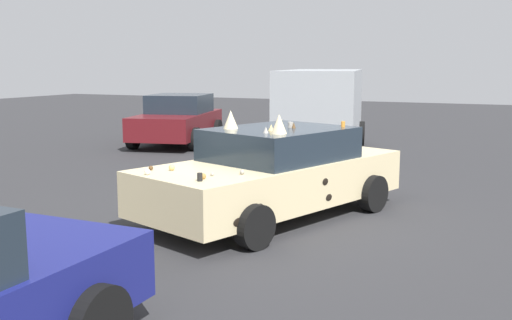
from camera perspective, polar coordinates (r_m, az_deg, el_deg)
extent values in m
plane|color=#2D2D30|center=(9.53, 1.65, -5.47)|extent=(60.00, 60.00, 0.00)
cube|color=beige|center=(9.40, 1.67, -1.99)|extent=(4.88, 3.23, 0.66)
cube|color=#1E2833|center=(9.41, 2.26, 1.58)|extent=(2.55, 2.29, 0.49)
cylinder|color=black|center=(7.85, -0.16, -6.38)|extent=(0.65, 0.41, 0.61)
cylinder|color=black|center=(9.20, -8.60, -4.15)|extent=(0.65, 0.41, 0.61)
cylinder|color=black|center=(10.00, 11.08, -3.15)|extent=(0.65, 0.41, 0.61)
cylinder|color=black|center=(11.10, 2.94, -1.78)|extent=(0.65, 0.41, 0.61)
ellipsoid|color=black|center=(7.89, 0.38, -4.56)|extent=(0.14, 0.06, 0.11)
ellipsoid|color=black|center=(9.04, 6.98, -3.57)|extent=(0.14, 0.07, 0.10)
ellipsoid|color=black|center=(9.86, -3.11, -0.63)|extent=(0.13, 0.06, 0.09)
ellipsoid|color=black|center=(7.64, -1.68, -5.95)|extent=(0.18, 0.08, 0.11)
ellipsoid|color=black|center=(8.88, -11.10, -3.94)|extent=(0.15, 0.07, 0.12)
ellipsoid|color=black|center=(11.39, 4.44, -0.73)|extent=(0.12, 0.06, 0.13)
ellipsoid|color=black|center=(10.96, 2.66, -0.43)|extent=(0.11, 0.06, 0.15)
ellipsoid|color=black|center=(8.91, 6.63, -2.07)|extent=(0.13, 0.06, 0.10)
ellipsoid|color=black|center=(10.41, 0.09, 0.06)|extent=(0.17, 0.08, 0.12)
sphere|color=gray|center=(8.12, -1.33, -1.15)|extent=(0.07, 0.07, 0.07)
sphere|color=#A87A38|center=(7.81, -5.06, -1.56)|extent=(0.08, 0.08, 0.08)
cylinder|color=black|center=(7.68, -5.38, -1.63)|extent=(0.09, 0.09, 0.11)
sphere|color=tan|center=(8.49, -8.04, -0.71)|extent=(0.09, 0.09, 0.09)
sphere|color=silver|center=(8.21, -10.31, -1.12)|extent=(0.08, 0.08, 0.08)
sphere|color=gray|center=(8.02, -4.19, -1.35)|extent=(0.05, 0.05, 0.05)
sphere|color=#51381E|center=(8.56, -10.00, -0.75)|extent=(0.06, 0.06, 0.06)
cylinder|color=gray|center=(9.42, 3.32, 3.36)|extent=(0.12, 0.12, 0.09)
cone|color=tan|center=(8.99, 1.45, 3.10)|extent=(0.12, 0.12, 0.10)
cylinder|color=orange|center=(9.62, 8.31, 3.40)|extent=(0.08, 0.08, 0.09)
cone|color=gray|center=(8.69, 0.95, 2.89)|extent=(0.08, 0.08, 0.09)
cone|color=#51381E|center=(9.38, 3.63, 3.34)|extent=(0.08, 0.08, 0.10)
cylinder|color=#51381E|center=(8.91, 2.34, 2.94)|extent=(0.05, 0.05, 0.06)
cone|color=beige|center=(8.61, 2.22, 3.46)|extent=(0.23, 0.23, 0.28)
cone|color=beige|center=(9.30, -2.43, 3.88)|extent=(0.23, 0.23, 0.28)
cube|color=#9EA3A8|center=(16.53, 6.31, 5.18)|extent=(5.45, 3.00, 1.94)
cube|color=#1E2833|center=(14.72, 5.63, 6.22)|extent=(0.48, 1.71, 0.70)
cylinder|color=black|center=(15.02, 9.47, 1.20)|extent=(0.75, 0.39, 0.72)
cylinder|color=black|center=(15.24, 1.92, 1.43)|extent=(0.75, 0.39, 0.72)
cylinder|color=black|center=(18.09, 9.92, 2.52)|extent=(0.75, 0.39, 0.72)
cylinder|color=black|center=(18.27, 3.61, 2.70)|extent=(0.75, 0.39, 0.72)
cube|color=#5B1419|center=(18.15, -7.54, 3.41)|extent=(4.21, 2.64, 0.66)
cube|color=#1E2833|center=(18.38, -7.29, 5.38)|extent=(2.14, 2.02, 0.55)
cylinder|color=black|center=(16.76, -5.85, 1.99)|extent=(0.69, 0.37, 0.66)
cylinder|color=black|center=(17.38, -11.67, 2.10)|extent=(0.69, 0.37, 0.66)
cylinder|color=black|center=(19.08, -3.75, 2.89)|extent=(0.69, 0.37, 0.66)
cylinder|color=black|center=(19.62, -8.96, 2.97)|extent=(0.69, 0.37, 0.66)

